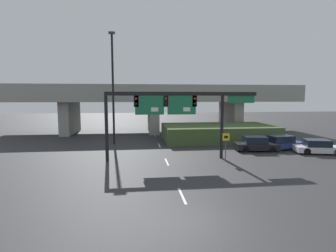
% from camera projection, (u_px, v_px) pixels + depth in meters
% --- Properties ---
extents(ground_plane, '(160.00, 160.00, 0.00)m').
position_uv_depth(ground_plane, '(194.00, 222.00, 11.48)').
color(ground_plane, '#2D2D30').
extents(lane_markings, '(0.14, 40.57, 0.01)m').
position_uv_depth(lane_markings, '(162.00, 152.00, 25.81)').
color(lane_markings, silver).
rests_on(lane_markings, ground).
extents(signal_gantry, '(13.17, 0.44, 5.88)m').
position_uv_depth(signal_gantry, '(175.00, 106.00, 22.43)').
color(signal_gantry, black).
rests_on(signal_gantry, ground).
extents(speed_limit_sign, '(0.60, 0.11, 2.44)m').
position_uv_depth(speed_limit_sign, '(226.00, 143.00, 22.10)').
color(speed_limit_sign, '#4C4C4C').
rests_on(speed_limit_sign, ground).
extents(highway_light_pole_near, '(0.70, 0.36, 12.62)m').
position_uv_depth(highway_light_pole_near, '(113.00, 86.00, 29.57)').
color(highway_light_pole_near, black).
rests_on(highway_light_pole_near, ground).
extents(overpass_bridge, '(43.98, 9.48, 7.17)m').
position_uv_depth(overpass_bridge, '(153.00, 100.00, 40.40)').
color(overpass_bridge, gray).
rests_on(overpass_bridge, ground).
extents(grass_embankment, '(13.62, 7.75, 1.90)m').
position_uv_depth(grass_embankment, '(218.00, 133.00, 33.22)').
color(grass_embankment, '#42562D').
rests_on(grass_embankment, ground).
extents(parked_sedan_near_right, '(4.39, 2.28, 1.48)m').
position_uv_depth(parked_sedan_near_right, '(256.00, 144.00, 26.54)').
color(parked_sedan_near_right, black).
rests_on(parked_sedan_near_right, ground).
extents(parked_sedan_mid_right, '(4.82, 2.51, 1.45)m').
position_uv_depth(parked_sedan_mid_right, '(282.00, 143.00, 27.32)').
color(parked_sedan_mid_right, navy).
rests_on(parked_sedan_mid_right, ground).
extents(parked_sedan_far_right, '(4.55, 2.78, 1.35)m').
position_uv_depth(parked_sedan_far_right, '(318.00, 147.00, 25.31)').
color(parked_sedan_far_right, silver).
rests_on(parked_sedan_far_right, ground).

